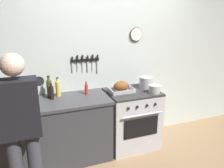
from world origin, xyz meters
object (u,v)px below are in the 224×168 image
at_px(stock_pot, 146,82).
at_px(saucepan, 154,89).
at_px(bottle_olive_oil, 49,88).
at_px(roasting_pan, 121,87).
at_px(bottle_cooking_oil, 58,88).
at_px(cutting_board, 20,106).
at_px(bottle_dish_soap, 13,92).
at_px(bottle_soy_sauce, 52,92).
at_px(stove, 132,118).
at_px(bottle_hot_sauce, 86,89).
at_px(person_cook, 21,125).

height_order(stock_pot, saucepan, stock_pot).
bearing_deg(bottle_olive_oil, roasting_pan, -9.97).
relative_size(roasting_pan, stock_pot, 1.72).
xyz_separation_m(roasting_pan, bottle_cooking_oil, (-0.88, 0.16, 0.04)).
relative_size(cutting_board, bottle_dish_soap, 1.47).
relative_size(roasting_pan, bottle_soy_sauce, 1.52).
distance_m(saucepan, bottle_olive_oil, 1.48).
distance_m(stove, stock_pot, 0.60).
height_order(bottle_hot_sauce, bottle_soy_sauce, bottle_soy_sauce).
relative_size(bottle_hot_sauce, bottle_olive_oil, 0.62).
bearing_deg(cutting_board, roasting_pan, 2.47).
bearing_deg(bottle_soy_sauce, roasting_pan, -4.47).
relative_size(bottle_dish_soap, bottle_cooking_oil, 0.90).
height_order(stock_pot, bottle_hot_sauce, bottle_hot_sauce).
bearing_deg(bottle_cooking_oil, saucepan, -14.87).
xyz_separation_m(saucepan, bottle_hot_sauce, (-0.93, 0.30, 0.02)).
bearing_deg(person_cook, roasting_pan, -64.29).
xyz_separation_m(stove, roasting_pan, (-0.18, 0.00, 0.53)).
xyz_separation_m(stock_pot, saucepan, (-0.00, -0.26, -0.03)).
relative_size(saucepan, cutting_board, 0.47).
relative_size(saucepan, bottle_cooking_oil, 0.62).
bearing_deg(roasting_pan, stove, -0.65).
bearing_deg(stove, bottle_dish_soap, 171.86).
bearing_deg(bottle_dish_soap, saucepan, -12.58).
bearing_deg(bottle_hot_sauce, bottle_olive_oil, 172.48).
height_order(stove, stock_pot, stock_pot).
bearing_deg(bottle_soy_sauce, bottle_cooking_oil, 40.91).
bearing_deg(saucepan, bottle_olive_oil, 165.70).
distance_m(person_cook, roasting_pan, 1.51).
bearing_deg(bottle_hot_sauce, stock_pot, -2.59).
xyz_separation_m(person_cook, stock_pot, (1.79, 0.75, 0.03)).
relative_size(person_cook, bottle_cooking_oil, 6.11).
relative_size(roasting_pan, cutting_board, 0.98).
relative_size(stock_pot, bottle_hot_sauce, 1.10).
bearing_deg(saucepan, bottle_soy_sauce, 169.32).
distance_m(bottle_dish_soap, bottle_soy_sauce, 0.50).
height_order(stove, person_cook, person_cook).
xyz_separation_m(stock_pot, cutting_board, (-1.81, -0.13, -0.08)).
bearing_deg(saucepan, bottle_dish_soap, 167.42).
bearing_deg(bottle_hot_sauce, person_cook, -137.06).
bearing_deg(cutting_board, bottle_olive_oil, 31.89).
bearing_deg(bottle_olive_oil, bottle_dish_soap, 172.93).
height_order(cutting_board, bottle_soy_sauce, bottle_soy_sauce).
bearing_deg(roasting_pan, bottle_dish_soap, 170.94).
xyz_separation_m(person_cook, bottle_cooking_oil, (0.47, 0.85, 0.06)).
bearing_deg(bottle_dish_soap, stove, -8.14).
bearing_deg(stock_pot, stove, -165.29).
distance_m(roasting_pan, cutting_board, 1.37).
distance_m(stock_pot, bottle_olive_oil, 1.44).
bearing_deg(cutting_board, person_cook, -88.09).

